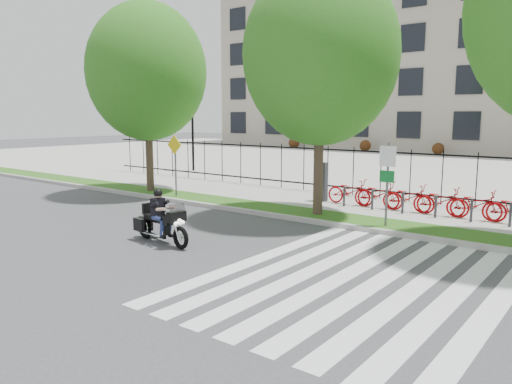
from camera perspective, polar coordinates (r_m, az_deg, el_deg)
The scene contains 14 objects.
ground at distance 13.67m, azimuth -6.77°, elevation -5.91°, with size 120.00×120.00×0.00m, color #3C3C3F.
curb at distance 16.74m, azimuth 3.08°, elevation -2.84°, with size 60.00×0.20×0.15m, color #A09D96.
grass_verge at distance 17.44m, azimuth 4.67°, elevation -2.39°, with size 60.00×1.50×0.15m, color #204A12.
sidewalk at distance 19.55m, azimuth 8.66°, elevation -1.23°, with size 60.00×3.50×0.15m, color #A8A59D.
plaza at distance 35.81m, azimuth 22.44°, elevation 2.73°, with size 80.00×34.00×0.10m, color #A8A59D.
crosswalk_stripes at distance 10.98m, azimuth 11.83°, elevation -9.74°, with size 5.70×8.00×0.01m, color silver, non-canonical shape.
iron_fence at distance 20.93m, azimuth 11.06°, elevation 2.35°, with size 30.00×0.06×2.00m, color black, non-canonical shape.
lamp_post_left at distance 30.19m, azimuth -7.28°, elevation 8.31°, with size 1.06×0.70×4.25m.
street_tree_0 at distance 22.28m, azimuth -12.38°, elevation 13.27°, with size 5.08×5.08×8.03m.
street_tree_1 at distance 16.77m, azimuth 7.38°, elevation 15.24°, with size 5.07×5.07×8.13m.
bike_share_station at distance 17.79m, azimuth 18.46°, elevation -0.75°, with size 7.80×0.86×1.50m.
sign_pole_regulatory at distance 15.27m, azimuth 14.77°, elevation 2.07°, with size 0.50×0.09×2.50m.
sign_pole_warning at distance 20.54m, azimuth -9.24°, elevation 3.94°, with size 0.78×0.09×2.49m.
motorcycle_rider at distance 13.77m, azimuth -10.75°, elevation -3.35°, with size 2.31×0.81×1.79m.
Camera 1 is at (9.28, -9.41, 3.48)m, focal length 35.00 mm.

